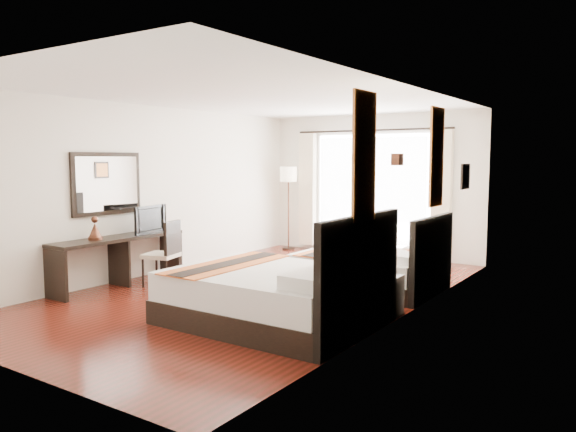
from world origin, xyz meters
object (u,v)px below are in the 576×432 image
Objects in this scene: vase at (374,273)px; television at (147,219)px; side_table at (345,246)px; fruit_bowl at (347,231)px; console_desk at (119,261)px; floor_lamp at (288,180)px; bed_far at (372,269)px; window_chair at (362,246)px; desk_chair at (162,266)px; table_lamp at (385,253)px; bed_near at (277,294)px; nightstand at (381,296)px.

television is (-3.96, 0.01, 0.41)m from vase.
fruit_bowl reaches higher than side_table.
television reaches higher than side_table.
fruit_bowl is (1.84, 3.87, 0.18)m from console_desk.
console_desk is 4.44m from floor_lamp.
window_chair is at bearing 120.02° from bed_far.
desk_chair is at bearing -110.28° from side_table.
table_lamp is 0.41× the size of desk_chair.
side_table is at bearing 127.77° from bed_far.
television is at bearing -156.64° from bed_far.
table_lamp is at bearing 169.86° from desk_chair.
fruit_bowl is (-1.27, 4.13, 0.22)m from bed_near.
bed_far is 3.18m from desk_chair.
console_desk is 9.89× the size of fruit_bowl.
nightstand is 4.06m from console_desk.
floor_lamp is at bearing 122.40° from bed_near.
bed_far reaches higher than desk_chair.
fruit_bowl is at bearing -38.75° from television.
television is at bearing -93.09° from floor_lamp.
nightstand is 0.35m from vase.
window_chair reaches higher than fruit_bowl.
bed_near is at bearing -72.89° from fruit_bowl.
bed_near is 3.26m from television.
nightstand is 3.84m from side_table.
table_lamp is 4.00m from television.
bed_near reaches higher than nightstand.
bed_near is at bearing 8.88° from window_chair.
fruit_bowl is at bearing 18.85° from side_table.
bed_far is at bearing 121.23° from table_lamp.
television is 0.86m from desk_chair.
window_chair is (0.22, 0.21, -0.30)m from fruit_bowl.
desk_chair reaches higher than vase.
side_table is 0.62× the size of window_chair.
nightstand is 3.48m from desk_chair.
desk_chair is at bearing -177.35° from vase.
desk_chair is (-3.47, -0.32, 0.06)m from nightstand.
window_chair is at bearing 63.16° from console_desk.
vase is 5.39m from floor_lamp.
nightstand is 1.25× the size of table_lamp.
console_desk is (-3.98, -0.54, -0.18)m from vase.
vase is (-0.02, -0.16, 0.31)m from nightstand.
nightstand is at bearing -97.82° from television.
side_table is 0.33m from window_chair.
floor_lamp reaches higher than nightstand.
bed_near is 3.13× the size of television.
bed_far is 2.41m from fruit_bowl.
bed_near reaches higher than window_chair.
side_table is (1.29, 3.48, -0.04)m from desk_chair.
fruit_bowl is (1.31, 3.49, 0.26)m from desk_chair.
nightstand is 0.60× the size of window_chair.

